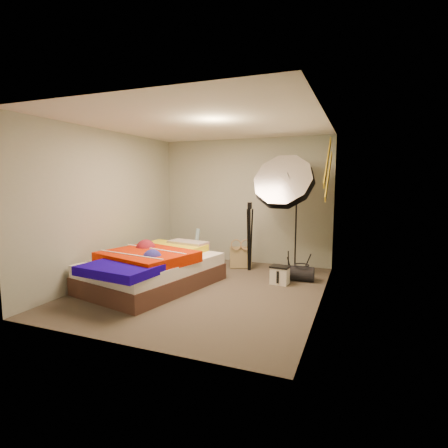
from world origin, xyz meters
The scene contains 15 objects.
floor centered at (0.00, 0.00, 0.00)m, with size 4.00×4.00×0.00m, color #51473A.
ceiling centered at (0.00, 0.00, 2.50)m, with size 4.00×4.00×0.00m, color silver.
wall_back centered at (0.00, 2.00, 1.25)m, with size 3.50×3.50×0.00m, color #9CA191.
wall_front centered at (0.00, -2.00, 1.25)m, with size 3.50×3.50×0.00m, color #9CA191.
wall_left centered at (-1.75, 0.00, 1.25)m, with size 4.00×4.00×0.00m, color #9CA191.
wall_right centered at (1.75, 0.00, 1.25)m, with size 4.00×4.00×0.00m, color #9CA191.
tote_bag centered at (0.11, 1.46, 0.21)m, with size 0.41×0.12×0.41m, color tan.
wrapping_roll centered at (-0.86, 1.50, 0.35)m, with size 0.08×0.08×0.71m, color #5EAFCB.
camera_case centered at (1.04, 0.68, 0.14)m, with size 0.28×0.20×0.28m, color silver.
duffel_bag centered at (1.34, 0.99, 0.12)m, with size 0.25×0.25×0.41m, color black.
wall_stripe_upper centered at (1.73, 0.60, 1.95)m, with size 0.02×1.10×0.10m, color gold.
wall_stripe_lower centered at (1.73, 0.85, 1.75)m, with size 0.02×1.10×0.10m, color gold.
bed centered at (-0.80, -0.19, 0.30)m, with size 1.83×2.40×0.60m.
photo_umbrella centered at (0.96, 1.27, 1.61)m, with size 1.34×1.03×2.25m.
camera_tripod centered at (0.31, 1.35, 0.73)m, with size 0.07×0.07×1.27m.
Camera 1 is at (2.22, -4.78, 1.67)m, focal length 28.00 mm.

